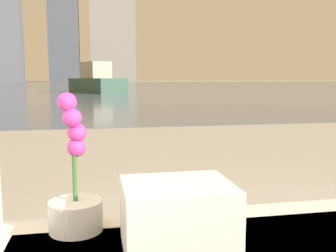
% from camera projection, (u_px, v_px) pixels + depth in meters
% --- Properties ---
extents(potted_orchid, '(0.14, 0.14, 0.37)m').
position_uv_depth(potted_orchid, '(75.00, 194.00, 1.00)').
color(potted_orchid, silver).
rests_on(potted_orchid, bathtub).
extents(towel_stack, '(0.26, 0.21, 0.16)m').
position_uv_depth(towel_stack, '(177.00, 216.00, 0.90)').
color(towel_stack, silver).
rests_on(towel_stack, bathtub).
extents(harbor_water, '(180.00, 110.00, 0.01)m').
position_uv_depth(harbor_water, '(98.00, 84.00, 60.70)').
color(harbor_water, slate).
rests_on(harbor_water, ground_plane).
extents(harbor_boat_2, '(3.91, 5.73, 2.04)m').
position_uv_depth(harbor_boat_2, '(96.00, 82.00, 25.02)').
color(harbor_boat_2, '#335647').
rests_on(harbor_boat_2, harbor_water).
extents(skyline_tower_2, '(8.68, 7.36, 39.46)m').
position_uv_depth(skyline_tower_2, '(63.00, 15.00, 111.01)').
color(skyline_tower_2, '#4C515B').
rests_on(skyline_tower_2, ground_plane).
extents(skyline_tower_3, '(13.58, 6.50, 34.11)m').
position_uv_depth(skyline_tower_3, '(112.00, 25.00, 114.07)').
color(skyline_tower_3, gray).
rests_on(skyline_tower_3, ground_plane).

